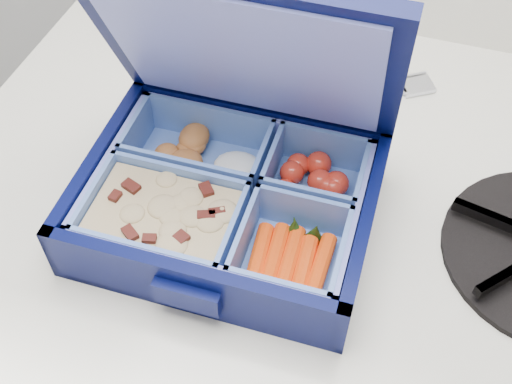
% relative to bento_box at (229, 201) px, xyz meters
% --- Properties ---
extents(bento_box, '(0.23, 0.19, 0.06)m').
position_rel_bento_box_xyz_m(bento_box, '(0.00, 0.00, 0.00)').
color(bento_box, '#030838').
rests_on(bento_box, stove).
extents(fork, '(0.18, 0.13, 0.01)m').
position_rel_bento_box_xyz_m(fork, '(0.05, 0.16, -0.02)').
color(fork, silver).
rests_on(fork, stove).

